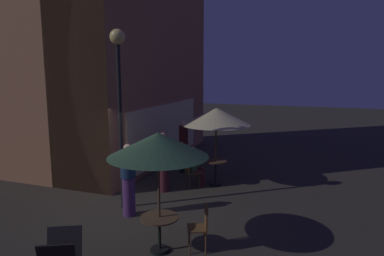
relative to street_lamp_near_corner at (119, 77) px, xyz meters
name	(u,v)px	position (x,y,z in m)	size (l,w,h in m)	color
ground_plane	(129,217)	(-0.52, -0.49, -3.37)	(60.00, 60.00, 0.00)	#353128
cafe_building	(103,32)	(3.43, 2.73, 1.53)	(8.36, 6.54, 9.82)	#A8704C
street_lamp_near_corner	(119,77)	(0.00, 0.00, 0.00)	(0.38, 0.38, 4.53)	black
cafe_table_0	(216,168)	(2.57, -1.76, -2.82)	(0.69, 0.69, 0.78)	black
cafe_table_1	(159,226)	(-1.70, -1.86, -2.85)	(0.75, 0.75, 0.71)	black
patio_umbrella_0	(216,117)	(2.57, -1.76, -1.21)	(2.10, 2.10, 2.43)	black
patio_umbrella_1	(158,145)	(-1.70, -1.86, -1.24)	(1.93, 1.93, 2.38)	black
cafe_chair_0	(190,170)	(2.07, -1.11, -2.83)	(0.58, 0.58, 0.88)	brown
cafe_chair_1	(202,224)	(-1.38, -2.63, -2.82)	(0.51, 0.51, 0.92)	brown
patron_seated_0	(195,165)	(2.15, -1.22, -2.66)	(0.47, 0.50, 1.26)	#4D1D20
patron_standing_1	(128,180)	(-0.39, -0.42, -2.47)	(0.36, 0.36, 1.80)	#56316B
patron_standing_2	(163,162)	(1.49, -0.48, -2.48)	(0.35, 0.35, 1.77)	#4F1E25
patron_standing_3	(183,146)	(3.51, -0.32, -2.43)	(0.31, 0.31, 1.85)	black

